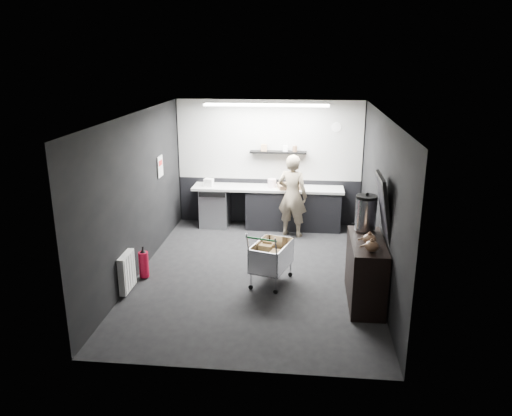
# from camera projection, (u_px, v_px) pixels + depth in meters

# --- Properties ---
(floor) EXTENTS (5.50, 5.50, 0.00)m
(floor) POSITION_uv_depth(u_px,v_px,m) (256.00, 274.00, 8.56)
(floor) COLOR black
(floor) RESTS_ON ground
(ceiling) EXTENTS (5.50, 5.50, 0.00)m
(ceiling) POSITION_uv_depth(u_px,v_px,m) (256.00, 115.00, 7.76)
(ceiling) COLOR silver
(ceiling) RESTS_ON wall_back
(wall_back) EXTENTS (5.50, 0.00, 5.50)m
(wall_back) POSITION_uv_depth(u_px,v_px,m) (269.00, 163.00, 10.77)
(wall_back) COLOR black
(wall_back) RESTS_ON floor
(wall_front) EXTENTS (5.50, 0.00, 5.50)m
(wall_front) POSITION_uv_depth(u_px,v_px,m) (231.00, 266.00, 5.54)
(wall_front) COLOR black
(wall_front) RESTS_ON floor
(wall_left) EXTENTS (0.00, 5.50, 5.50)m
(wall_left) POSITION_uv_depth(u_px,v_px,m) (138.00, 195.00, 8.35)
(wall_left) COLOR black
(wall_left) RESTS_ON floor
(wall_right) EXTENTS (0.00, 5.50, 5.50)m
(wall_right) POSITION_uv_depth(u_px,v_px,m) (381.00, 202.00, 7.96)
(wall_right) COLOR black
(wall_right) RESTS_ON floor
(kitchen_wall_panel) EXTENTS (3.95, 0.02, 1.70)m
(kitchen_wall_panel) POSITION_uv_depth(u_px,v_px,m) (269.00, 140.00, 10.60)
(kitchen_wall_panel) COLOR #B2B2AE
(kitchen_wall_panel) RESTS_ON wall_back
(dado_panel) EXTENTS (3.95, 0.02, 1.00)m
(dado_panel) POSITION_uv_depth(u_px,v_px,m) (269.00, 201.00, 11.00)
(dado_panel) COLOR black
(dado_panel) RESTS_ON wall_back
(floating_shelf) EXTENTS (1.20, 0.22, 0.04)m
(floating_shelf) POSITION_uv_depth(u_px,v_px,m) (278.00, 152.00, 10.55)
(floating_shelf) COLOR black
(floating_shelf) RESTS_ON wall_back
(wall_clock) EXTENTS (0.20, 0.03, 0.20)m
(wall_clock) POSITION_uv_depth(u_px,v_px,m) (336.00, 127.00, 10.37)
(wall_clock) COLOR white
(wall_clock) RESTS_ON wall_back
(poster) EXTENTS (0.02, 0.30, 0.40)m
(poster) POSITION_uv_depth(u_px,v_px,m) (160.00, 166.00, 9.53)
(poster) COLOR silver
(poster) RESTS_ON wall_left
(poster_red_band) EXTENTS (0.02, 0.22, 0.10)m
(poster_red_band) POSITION_uv_depth(u_px,v_px,m) (160.00, 163.00, 9.50)
(poster_red_band) COLOR red
(poster_red_band) RESTS_ON poster
(radiator) EXTENTS (0.10, 0.50, 0.60)m
(radiator) POSITION_uv_depth(u_px,v_px,m) (127.00, 272.00, 7.79)
(radiator) COLOR white
(radiator) RESTS_ON wall_left
(ceiling_strip) EXTENTS (2.40, 0.20, 0.04)m
(ceiling_strip) POSITION_uv_depth(u_px,v_px,m) (266.00, 105.00, 9.52)
(ceiling_strip) COLOR white
(ceiling_strip) RESTS_ON ceiling
(prep_counter) EXTENTS (3.20, 0.61, 0.90)m
(prep_counter) POSITION_uv_depth(u_px,v_px,m) (274.00, 207.00, 10.71)
(prep_counter) COLOR black
(prep_counter) RESTS_ON floor
(person) EXTENTS (0.72, 0.58, 1.70)m
(person) POSITION_uv_depth(u_px,v_px,m) (292.00, 196.00, 10.12)
(person) COLOR beige
(person) RESTS_ON floor
(shopping_cart) EXTENTS (0.73, 0.99, 0.94)m
(shopping_cart) POSITION_uv_depth(u_px,v_px,m) (271.00, 258.00, 8.09)
(shopping_cart) COLOR silver
(shopping_cart) RESTS_ON floor
(sideboard) EXTENTS (0.56, 1.31, 1.96)m
(sideboard) POSITION_uv_depth(u_px,v_px,m) (367.00, 263.00, 7.46)
(sideboard) COLOR black
(sideboard) RESTS_ON floor
(fire_extinguisher) EXTENTS (0.16, 0.16, 0.54)m
(fire_extinguisher) POSITION_uv_depth(u_px,v_px,m) (144.00, 264.00, 8.32)
(fire_extinguisher) COLOR #A80B25
(fire_extinguisher) RESTS_ON floor
(cardboard_box) EXTENTS (0.54, 0.46, 0.10)m
(cardboard_box) POSITION_uv_depth(u_px,v_px,m) (290.00, 186.00, 10.48)
(cardboard_box) COLOR #A17A56
(cardboard_box) RESTS_ON prep_counter
(pink_tub) EXTENTS (0.18, 0.18, 0.18)m
(pink_tub) POSITION_uv_depth(u_px,v_px,m) (272.00, 183.00, 10.55)
(pink_tub) COLOR silver
(pink_tub) RESTS_ON prep_counter
(white_container) EXTENTS (0.21, 0.17, 0.16)m
(white_container) POSITION_uv_depth(u_px,v_px,m) (209.00, 182.00, 10.64)
(white_container) COLOR white
(white_container) RESTS_ON prep_counter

